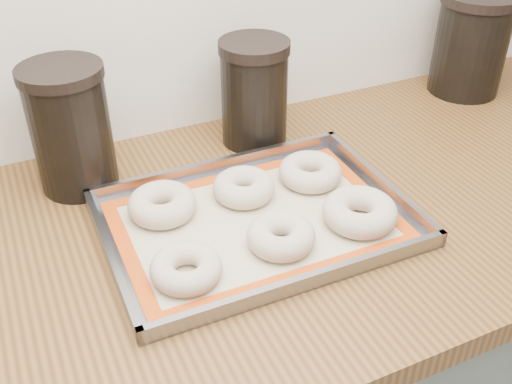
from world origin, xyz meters
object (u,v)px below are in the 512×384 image
bagel_front_right (360,212)px  canister_mid (254,92)px  bagel_front_left (186,268)px  bagel_back_left (162,204)px  bagel_back_right (310,172)px  canister_left (71,128)px  canister_right (471,44)px  bagel_front_mid (281,236)px  bagel_back_mid (244,187)px  baking_tray (256,220)px

bagel_front_right → canister_mid: 0.32m
bagel_front_left → bagel_back_left: (0.01, 0.15, 0.00)m
bagel_back_right → bagel_front_right: bearing=-84.6°
bagel_back_right → canister_left: size_ratio=0.50×
bagel_back_left → canister_right: size_ratio=0.51×
bagel_front_mid → bagel_back_right: size_ratio=0.95×
bagel_back_left → bagel_back_mid: size_ratio=1.06×
bagel_front_left → bagel_back_mid: size_ratio=0.99×
bagel_back_left → canister_mid: size_ratio=0.55×
baking_tray → bagel_front_mid: 0.07m
bagel_front_mid → canister_mid: bearing=72.1°
bagel_front_left → bagel_back_right: bearing=27.2°
bagel_back_left → canister_left: (-0.10, 0.15, 0.08)m
bagel_back_left → bagel_front_mid: bearing=-47.7°
bagel_front_right → bagel_front_left: bearing=-178.9°
bagel_front_mid → bagel_back_left: bagel_back_left is taller
bagel_front_left → bagel_front_mid: bagel_front_mid is taller
bagel_front_right → bagel_back_right: 0.13m
bagel_front_right → canister_left: 0.48m
baking_tray → bagel_front_right: bearing=-25.7°
bagel_front_mid → canister_left: bearing=128.0°
baking_tray → canister_mid: canister_mid is taller
baking_tray → canister_mid: 0.28m
bagel_back_mid → canister_left: 0.29m
bagel_back_mid → bagel_front_left: bearing=-136.3°
bagel_front_right → bagel_back_mid: size_ratio=1.14×
bagel_front_mid → canister_left: size_ratio=0.47×
baking_tray → canister_left: (-0.22, 0.23, 0.10)m
baking_tray → canister_right: canister_right is taller
bagel_front_mid → canister_right: 0.69m
bagel_front_left → bagel_front_mid: (0.15, 0.01, 0.00)m
baking_tray → canister_right: 0.67m
baking_tray → bagel_back_mid: bagel_back_mid is taller
bagel_front_right → canister_mid: bearing=96.6°
bagel_back_right → canister_left: (-0.35, 0.16, 0.08)m
baking_tray → bagel_front_mid: bagel_front_mid is taller
bagel_front_mid → bagel_back_left: bearing=132.3°
canister_left → canister_right: size_ratio=1.00×
bagel_back_left → bagel_back_right: bearing=-3.1°
baking_tray → canister_right: (0.61, 0.24, 0.10)m
bagel_front_right → bagel_back_mid: bagel_front_right is taller
baking_tray → canister_right: size_ratio=2.20×
baking_tray → bagel_front_right: (0.14, -0.07, 0.02)m
canister_mid → bagel_back_left: bearing=-145.3°
bagel_front_mid → bagel_back_mid: 0.14m
bagel_back_right → canister_right: 0.52m
baking_tray → bagel_front_mid: size_ratio=4.62×
bagel_front_mid → bagel_back_right: same height
canister_mid → canister_right: bearing=0.8°
bagel_front_mid → bagel_front_right: (0.13, -0.00, 0.00)m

